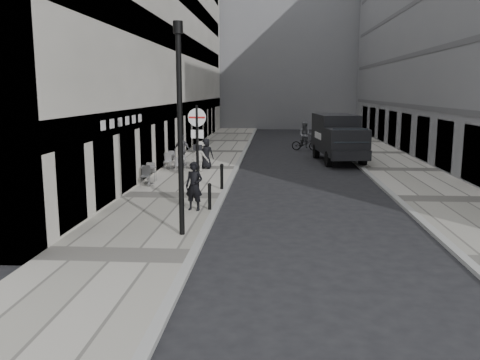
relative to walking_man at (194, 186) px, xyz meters
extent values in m
plane|color=black|center=(0.72, -7.75, -0.99)|extent=(120.00, 120.00, 0.00)
cube|color=#ABA59B|center=(-1.28, 10.25, -0.93)|extent=(4.00, 60.00, 0.12)
cube|color=#ABA59B|center=(9.72, 10.25, -0.93)|extent=(4.00, 60.00, 0.12)
cube|color=beige|center=(-5.28, 16.75, 8.01)|extent=(4.00, 45.00, 18.00)
cube|color=slate|center=(2.22, 48.25, 10.01)|extent=(24.00, 16.00, 22.00)
imported|color=black|center=(0.00, 0.00, 0.00)|extent=(0.71, 0.55, 1.74)
cylinder|color=black|center=(0.12, 0.11, 0.98)|extent=(0.10, 0.10, 3.71)
cylinder|color=white|center=(0.12, 0.11, 2.41)|extent=(0.64, 0.10, 0.64)
cube|color=#B21414|center=(0.12, 0.09, 2.41)|extent=(0.58, 0.07, 0.06)
cube|color=white|center=(0.12, 0.14, 1.83)|extent=(0.45, 0.07, 0.30)
cylinder|color=black|center=(0.12, -3.09, 2.07)|extent=(0.16, 0.16, 5.88)
cylinder|color=black|center=(0.12, -3.09, 5.06)|extent=(0.27, 0.27, 0.34)
cylinder|color=black|center=(0.57, 4.00, -0.35)|extent=(0.14, 0.14, 1.03)
cylinder|color=black|center=(0.53, 0.13, -0.42)|extent=(0.12, 0.12, 0.90)
cylinder|color=black|center=(5.94, 11.70, -0.54)|extent=(0.41, 0.93, 0.90)
cylinder|color=black|center=(7.91, 11.91, -0.54)|extent=(0.41, 0.93, 0.90)
cylinder|color=black|center=(5.53, 15.50, -0.54)|extent=(0.41, 0.93, 0.90)
cylinder|color=black|center=(7.50, 15.71, -0.54)|extent=(0.41, 0.93, 0.90)
cube|color=black|center=(6.61, 14.71, 0.75)|extent=(2.67, 4.26, 2.25)
cube|color=black|center=(6.93, 11.69, 0.42)|extent=(2.45, 2.25, 1.57)
cube|color=#1E2328|center=(7.02, 10.85, 0.87)|extent=(2.00, 0.60, 0.83)
imported|color=black|center=(5.05, 19.75, -0.48)|extent=(2.05, 1.12, 1.02)
imported|color=slate|center=(5.05, 19.75, 0.15)|extent=(1.08, 0.93, 1.93)
imported|color=#58585D|center=(-2.38, 10.80, 0.02)|extent=(1.13, 0.80, 1.78)
imported|color=gray|center=(-1.08, 8.73, -0.07)|extent=(1.18, 0.93, 1.60)
imported|color=black|center=(-0.89, 9.74, -0.04)|extent=(0.86, 0.61, 1.66)
cylinder|color=#A7A7A9|center=(-2.88, 4.97, -0.85)|extent=(0.45, 0.45, 0.03)
cylinder|color=#A7A7A9|center=(-2.88, 4.97, -0.48)|extent=(0.06, 0.06, 0.76)
cylinder|color=#A7A7A9|center=(-2.88, 4.97, -0.10)|extent=(0.72, 0.72, 0.03)
cylinder|color=silver|center=(-2.88, 9.71, -0.85)|extent=(0.45, 0.45, 0.03)
cylinder|color=silver|center=(-2.88, 9.71, -0.48)|extent=(0.06, 0.06, 0.75)
cylinder|color=silver|center=(-2.88, 9.71, -0.11)|extent=(0.71, 0.71, 0.03)
cylinder|color=#BBBBBD|center=(-2.08, 8.61, -0.86)|extent=(0.40, 0.40, 0.03)
cylinder|color=#BBBBBD|center=(-2.08, 8.61, -0.53)|extent=(0.05, 0.05, 0.67)
cylinder|color=#BBBBBD|center=(-2.08, 8.61, -0.19)|extent=(0.63, 0.63, 0.03)
camera|label=1|loc=(2.82, -17.48, 3.33)|focal=38.00mm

